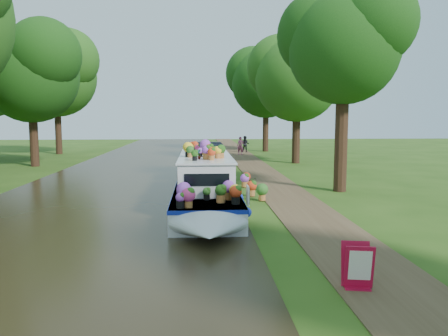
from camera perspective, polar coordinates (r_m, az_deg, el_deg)
ground at (r=16.46m, az=5.47°, el=-4.92°), size 100.00×100.00×0.00m
canal_water at (r=16.63m, az=-15.50°, el=-4.97°), size 10.00×100.00×0.02m
towpath at (r=16.68m, az=9.56°, el=-4.77°), size 2.20×100.00×0.03m
plant_boat at (r=16.98m, az=-2.48°, el=-1.61°), size 2.29×13.52×2.29m
tree_near_overhang at (r=20.28m, az=15.34°, el=15.81°), size 5.52×5.28×8.99m
tree_near_mid at (r=31.94m, az=9.49°, el=12.21°), size 6.90×6.60×9.40m
tree_near_far at (r=42.68m, az=5.49°, el=11.67°), size 7.59×7.26×10.30m
tree_far_c at (r=32.13m, az=-23.94°, el=11.86°), size 7.13×6.82×9.59m
tree_far_d at (r=42.13m, az=-21.11°, el=11.81°), size 8.05×7.70×10.85m
second_boat at (r=30.76m, az=-1.96°, el=1.61°), size 2.29×7.58×1.46m
sandwich_board at (r=8.95m, az=17.04°, el=-12.36°), size 0.57×0.52×0.87m
pedestrian_pink at (r=38.35m, az=2.15°, el=2.94°), size 0.66×0.54×1.56m
pedestrian_dark at (r=40.91m, az=2.81°, el=3.14°), size 0.86×0.74×1.52m
verge_plant at (r=20.66m, az=3.76°, el=-1.86°), size 0.48×0.43×0.48m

